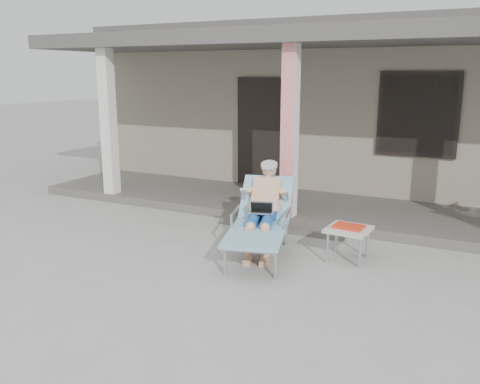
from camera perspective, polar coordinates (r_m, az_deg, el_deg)
The scene contains 7 objects.
ground at distance 6.21m, azimuth -1.85°, elevation -8.87°, with size 60.00×60.00×0.00m, color #9E9E99.
house at distance 11.90m, azimuth 13.20°, elevation 9.69°, with size 10.40×5.40×3.30m.
porch_deck at distance 8.81m, azimuth 7.37°, elevation -1.74°, with size 10.00×2.00×0.15m, color #605B56.
porch_overhang at distance 8.48m, azimuth 7.81°, elevation 16.18°, with size 10.00×2.30×2.85m.
porch_step at distance 7.79m, azimuth 4.59°, elevation -3.98°, with size 2.00×0.30×0.07m, color #605B56.
lounger at distance 6.66m, azimuth 2.49°, elevation -0.63°, with size 1.14×1.92×1.21m.
side_table at distance 6.58m, azimuth 12.08°, elevation -4.29°, with size 0.56×0.56×0.46m.
Camera 1 is at (2.72, -5.07, 2.34)m, focal length 38.00 mm.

